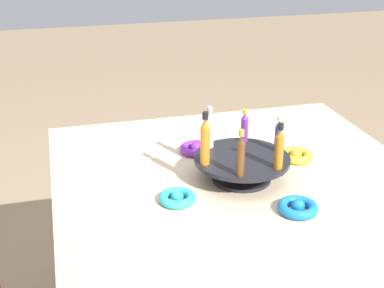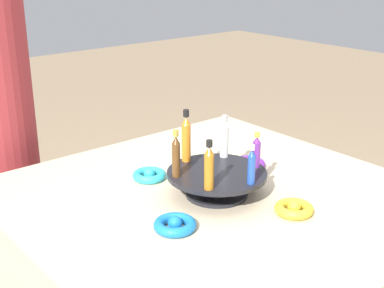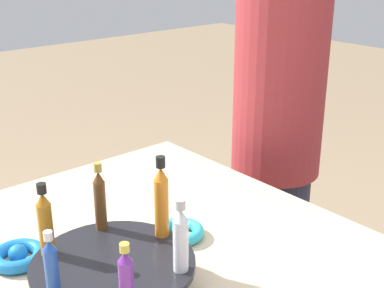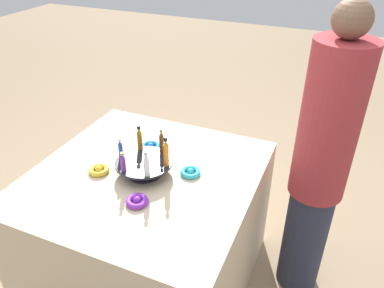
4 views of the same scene
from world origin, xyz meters
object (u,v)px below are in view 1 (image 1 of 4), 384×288
object	(u,v)px
bottle_amber	(279,148)
ribbon_bow_purple	(196,149)
bottle_clear	(210,129)
ribbon_bow_gold	(296,155)
ribbon_bow_blue	(298,207)
ribbon_bow_teal	(177,198)
bottle_blue	(278,135)
bottle_orange	(205,141)
display_stand	(242,165)
bottle_brown	(241,155)
bottle_purple	(245,127)

from	to	relation	value
bottle_amber	ribbon_bow_purple	world-z (taller)	bottle_amber
bottle_clear	ribbon_bow_gold	distance (m)	0.30
ribbon_bow_blue	ribbon_bow_teal	bearing A→B (deg)	155.93
bottle_blue	ribbon_bow_blue	xyz separation A→B (m)	(-0.03, -0.22, -0.11)
bottle_orange	bottle_amber	bearing A→B (deg)	-22.53
bottle_clear	bottle_orange	bearing A→B (deg)	-112.53
display_stand	bottle_orange	bearing A→B (deg)	-172.53
ribbon_bow_teal	display_stand	bearing A→B (deg)	20.93
ribbon_bow_blue	ribbon_bow_purple	bearing A→B (deg)	110.93
display_stand	bottle_orange	size ratio (longest dim) A/B	1.80
ribbon_bow_purple	bottle_orange	bearing A→B (deg)	-98.74
bottle_clear	ribbon_bow_gold	xyz separation A→B (m)	(0.28, -0.01, -0.11)
bottle_orange	bottle_brown	size ratio (longest dim) A/B	1.17
ribbon_bow_purple	ribbon_bow_teal	xyz separation A→B (m)	(-0.13, -0.29, -0.00)
bottle_blue	bottle_clear	xyz separation A→B (m)	(-0.18, 0.08, 0.01)
bottle_purple	ribbon_bow_blue	world-z (taller)	bottle_purple
bottle_purple	ribbon_bow_blue	bearing A→B (deg)	-83.54
ribbon_bow_purple	ribbon_bow_blue	distance (m)	0.45
bottle_blue	ribbon_bow_teal	bearing A→B (deg)	-163.64
display_stand	bottle_blue	distance (m)	0.14
ribbon_bow_teal	bottle_blue	bearing A→B (deg)	16.36
bottle_amber	bottle_orange	bearing A→B (deg)	157.47
display_stand	ribbon_bow_purple	size ratio (longest dim) A/B	2.73
bottle_blue	bottle_purple	world-z (taller)	bottle_blue
display_stand	bottle_purple	size ratio (longest dim) A/B	2.72
bottle_brown	ribbon_bow_purple	world-z (taller)	bottle_brown
bottle_amber	ribbon_bow_blue	bearing A→B (deg)	-85.25
bottle_clear	ribbon_bow_purple	size ratio (longest dim) A/B	1.25
ribbon_bow_gold	ribbon_bow_purple	bearing A→B (deg)	155.93
ribbon_bow_purple	ribbon_bow_gold	world-z (taller)	same
bottle_purple	ribbon_bow_gold	size ratio (longest dim) A/B	1.01
bottle_purple	bottle_orange	distance (m)	0.20
ribbon_bow_teal	ribbon_bow_blue	world-z (taller)	ribbon_bow_blue
bottle_brown	ribbon_bow_gold	xyz separation A→B (m)	(0.25, 0.19, -0.12)
bottle_clear	bottle_brown	size ratio (longest dim) A/B	0.96
bottle_blue	bottle_amber	distance (m)	0.12
ribbon_bow_blue	bottle_orange	bearing A→B (deg)	135.05
bottle_purple	bottle_brown	bearing A→B (deg)	-112.53
bottle_clear	bottle_amber	distance (m)	0.23
bottle_purple	bottle_amber	size ratio (longest dim) A/B	0.77
bottle_blue	ribbon_bow_gold	distance (m)	0.16
bottle_blue	bottle_purple	distance (m)	0.12
bottle_purple	ribbon_bow_gold	xyz separation A→B (m)	(0.16, -0.03, -0.10)
bottle_brown	ribbon_bow_blue	bearing A→B (deg)	-39.52
bottle_clear	ribbon_bow_purple	distance (m)	0.16
bottle_brown	bottle_clear	bearing A→B (deg)	97.47
bottle_brown	ribbon_bow_teal	size ratio (longest dim) A/B	1.31
bottle_blue	bottle_amber	bearing A→B (deg)	-112.53
display_stand	bottle_blue	bearing A→B (deg)	7.47
bottle_orange	ribbon_bow_teal	bearing A→B (deg)	-145.53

